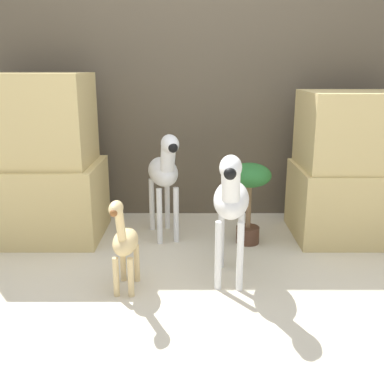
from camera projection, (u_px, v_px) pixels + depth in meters
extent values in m
plane|color=beige|center=(199.00, 306.00, 2.25)|extent=(14.00, 14.00, 0.00)
cube|color=brown|center=(196.00, 74.00, 3.42)|extent=(6.40, 0.08, 2.20)
cube|color=#D1B775|center=(38.00, 200.00, 3.13)|extent=(0.87, 0.62, 0.52)
cube|color=#D1B775|center=(30.00, 120.00, 2.97)|extent=(0.77, 0.55, 0.60)
cube|color=#D1B775|center=(355.00, 202.00, 3.14)|extent=(0.87, 0.62, 0.49)
cube|color=#D1B775|center=(363.00, 130.00, 3.00)|extent=(0.81, 0.59, 0.51)
cylinder|color=white|center=(239.00, 257.00, 2.37)|extent=(0.04, 0.04, 0.38)
cylinder|color=white|center=(217.00, 256.00, 2.38)|extent=(0.04, 0.04, 0.38)
cylinder|color=white|center=(240.00, 237.00, 2.63)|extent=(0.04, 0.04, 0.38)
cylinder|color=white|center=(220.00, 237.00, 2.65)|extent=(0.04, 0.04, 0.38)
ellipsoid|color=white|center=(230.00, 199.00, 2.43)|extent=(0.24, 0.42, 0.19)
cylinder|color=white|center=(230.00, 183.00, 2.23)|extent=(0.11, 0.16, 0.22)
ellipsoid|color=white|center=(230.00, 167.00, 2.15)|extent=(0.13, 0.21, 0.12)
sphere|color=black|center=(229.00, 174.00, 2.07)|extent=(0.06, 0.06, 0.06)
cube|color=black|center=(230.00, 181.00, 2.23)|extent=(0.03, 0.09, 0.19)
cylinder|color=white|center=(175.00, 215.00, 3.03)|extent=(0.04, 0.04, 0.38)
cylinder|color=white|center=(158.00, 216.00, 3.00)|extent=(0.04, 0.04, 0.38)
cylinder|color=white|center=(166.00, 203.00, 3.29)|extent=(0.04, 0.04, 0.38)
cylinder|color=white|center=(151.00, 205.00, 3.26)|extent=(0.04, 0.04, 0.38)
ellipsoid|color=white|center=(162.00, 172.00, 3.07)|extent=(0.29, 0.43, 0.19)
cylinder|color=white|center=(167.00, 157.00, 2.88)|extent=(0.13, 0.17, 0.22)
ellipsoid|color=white|center=(169.00, 144.00, 2.79)|extent=(0.16, 0.22, 0.12)
sphere|color=black|center=(172.00, 148.00, 2.72)|extent=(0.06, 0.06, 0.06)
cube|color=black|center=(167.00, 155.00, 2.87)|extent=(0.05, 0.09, 0.19)
cylinder|color=#E0C184|center=(130.00, 277.00, 2.32)|extent=(0.03, 0.03, 0.22)
cylinder|color=#E0C184|center=(115.00, 277.00, 2.33)|extent=(0.03, 0.03, 0.22)
cylinder|color=#E0C184|center=(136.00, 263.00, 2.49)|extent=(0.03, 0.03, 0.22)
cylinder|color=#E0C184|center=(122.00, 263.00, 2.50)|extent=(0.03, 0.03, 0.22)
ellipsoid|color=#E0C184|center=(124.00, 242.00, 2.36)|extent=(0.14, 0.26, 0.13)
cylinder|color=#E0C184|center=(119.00, 224.00, 2.22)|extent=(0.05, 0.12, 0.23)
ellipsoid|color=#E0C184|center=(115.00, 208.00, 2.13)|extent=(0.07, 0.13, 0.07)
sphere|color=brown|center=(112.00, 213.00, 2.08)|extent=(0.04, 0.04, 0.04)
cylinder|color=#513323|center=(246.00, 235.00, 3.05)|extent=(0.16, 0.16, 0.11)
cylinder|color=brown|center=(247.00, 207.00, 3.00)|extent=(0.03, 0.03, 0.28)
ellipsoid|color=#286B2D|center=(249.00, 175.00, 2.94)|extent=(0.28, 0.28, 0.16)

